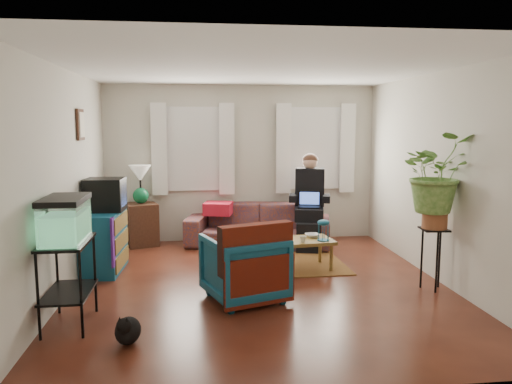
{
  "coord_description": "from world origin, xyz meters",
  "views": [
    {
      "loc": [
        -0.73,
        -5.84,
        1.95
      ],
      "look_at": [
        0.0,
        0.4,
        1.1
      ],
      "focal_mm": 35.0,
      "sensor_mm": 36.0,
      "label": 1
    }
  ],
  "objects": [
    {
      "name": "floor",
      "position": [
        0.0,
        0.0,
        0.0
      ],
      "size": [
        4.5,
        5.0,
        0.01
      ],
      "primitive_type": "cube",
      "color": "#4F2B14",
      "rests_on": "ground"
    },
    {
      "name": "ceiling",
      "position": [
        0.0,
        0.0,
        2.6
      ],
      "size": [
        4.5,
        5.0,
        0.01
      ],
      "primitive_type": "cube",
      "color": "white",
      "rests_on": "wall_back"
    },
    {
      "name": "wall_back",
      "position": [
        0.0,
        2.5,
        1.3
      ],
      "size": [
        4.5,
        0.01,
        2.6
      ],
      "primitive_type": "cube",
      "color": "silver",
      "rests_on": "floor"
    },
    {
      "name": "wall_front",
      "position": [
        0.0,
        -2.5,
        1.3
      ],
      "size": [
        4.5,
        0.01,
        2.6
      ],
      "primitive_type": "cube",
      "color": "silver",
      "rests_on": "floor"
    },
    {
      "name": "wall_left",
      "position": [
        -2.25,
        0.0,
        1.3
      ],
      "size": [
        0.01,
        5.0,
        2.6
      ],
      "primitive_type": "cube",
      "color": "silver",
      "rests_on": "floor"
    },
    {
      "name": "wall_right",
      "position": [
        2.25,
        0.0,
        1.3
      ],
      "size": [
        0.01,
        5.0,
        2.6
      ],
      "primitive_type": "cube",
      "color": "silver",
      "rests_on": "floor"
    },
    {
      "name": "window_left",
      "position": [
        -0.8,
        2.48,
        1.55
      ],
      "size": [
        1.08,
        0.04,
        1.38
      ],
      "primitive_type": "cube",
      "color": "white",
      "rests_on": "wall_back"
    },
    {
      "name": "window_right",
      "position": [
        1.25,
        2.48,
        1.55
      ],
      "size": [
        1.08,
        0.04,
        1.38
      ],
      "primitive_type": "cube",
      "color": "white",
      "rests_on": "wall_back"
    },
    {
      "name": "curtains_left",
      "position": [
        -0.8,
        2.4,
        1.55
      ],
      "size": [
        1.36,
        0.06,
        1.5
      ],
      "primitive_type": "cube",
      "color": "white",
      "rests_on": "wall_back"
    },
    {
      "name": "curtains_right",
      "position": [
        1.25,
        2.4,
        1.55
      ],
      "size": [
        1.36,
        0.06,
        1.5
      ],
      "primitive_type": "cube",
      "color": "white",
      "rests_on": "wall_back"
    },
    {
      "name": "picture_frame",
      "position": [
        -2.21,
        0.85,
        1.95
      ],
      "size": [
        0.04,
        0.32,
        0.4
      ],
      "primitive_type": "cube",
      "color": "#3D2616",
      "rests_on": "wall_left"
    },
    {
      "name": "area_rug",
      "position": [
        0.28,
        1.02,
        0.01
      ],
      "size": [
        2.05,
        1.66,
        0.01
      ],
      "primitive_type": "cube",
      "rotation": [
        0.0,
        0.0,
        0.03
      ],
      "color": "maroon",
      "rests_on": "floor"
    },
    {
      "name": "sofa",
      "position": [
        0.23,
        2.05,
        0.45
      ],
      "size": [
        2.43,
        1.41,
        0.89
      ],
      "primitive_type": "imported",
      "rotation": [
        0.0,
        0.0,
        -0.23
      ],
      "color": "brown",
      "rests_on": "floor"
    },
    {
      "name": "seated_person",
      "position": [
        1.03,
        1.86,
        0.68
      ],
      "size": [
        0.72,
        0.82,
        1.36
      ],
      "primitive_type": null,
      "rotation": [
        0.0,
        0.0,
        -0.23
      ],
      "color": "black",
      "rests_on": "sofa"
    },
    {
      "name": "side_table",
      "position": [
        -1.65,
        2.26,
        0.34
      ],
      "size": [
        0.59,
        0.59,
        0.69
      ],
      "primitive_type": "cube",
      "rotation": [
        0.0,
        0.0,
        0.31
      ],
      "color": "#3A2516",
      "rests_on": "floor"
    },
    {
      "name": "table_lamp",
      "position": [
        -1.65,
        2.26,
        0.98
      ],
      "size": [
        0.44,
        0.44,
        0.63
      ],
      "primitive_type": null,
      "rotation": [
        0.0,
        0.0,
        0.31
      ],
      "color": "white",
      "rests_on": "side_table"
    },
    {
      "name": "dresser",
      "position": [
        -1.99,
        0.84,
        0.41
      ],
      "size": [
        0.5,
        0.92,
        0.81
      ],
      "primitive_type": "cube",
      "rotation": [
        0.0,
        0.0,
        -0.06
      ],
      "color": "#135475",
      "rests_on": "floor"
    },
    {
      "name": "crt_tv",
      "position": [
        -1.97,
        0.92,
        1.03
      ],
      "size": [
        0.52,
        0.48,
        0.43
      ],
      "primitive_type": "cube",
      "rotation": [
        0.0,
        0.0,
        -0.06
      ],
      "color": "black",
      "rests_on": "dresser"
    },
    {
      "name": "aquarium_stand",
      "position": [
        -2.0,
        -0.98,
        0.42
      ],
      "size": [
        0.43,
        0.76,
        0.84
      ],
      "primitive_type": "cube",
      "rotation": [
        0.0,
        0.0,
        0.01
      ],
      "color": "black",
      "rests_on": "floor"
    },
    {
      "name": "aquarium",
      "position": [
        -2.0,
        -0.98,
        1.06
      ],
      "size": [
        0.38,
        0.69,
        0.44
      ],
      "primitive_type": "cube",
      "rotation": [
        0.0,
        0.0,
        0.01
      ],
      "color": "#7FD899",
      "rests_on": "aquarium_stand"
    },
    {
      "name": "black_cat",
      "position": [
        -1.38,
        -1.48,
        0.15
      ],
      "size": [
        0.26,
        0.37,
        0.3
      ],
      "primitive_type": "ellipsoid",
      "rotation": [
        0.0,
        0.0,
        -0.08
      ],
      "color": "black",
      "rests_on": "floor"
    },
    {
      "name": "armchair",
      "position": [
        -0.23,
        -0.46,
        0.41
      ],
      "size": [
        1.0,
        0.97,
        0.82
      ],
      "primitive_type": "imported",
      "rotation": [
        0.0,
        0.0,
        3.48
      ],
      "color": "#125F6C",
      "rests_on": "floor"
    },
    {
      "name": "serape_throw",
      "position": [
        -0.13,
        -0.76,
        0.58
      ],
      "size": [
        0.84,
        0.45,
        0.67
      ],
      "primitive_type": "cube",
      "rotation": [
        0.0,
        0.0,
        0.34
      ],
      "color": "#9E0A0A",
      "rests_on": "armchair"
    },
    {
      "name": "coffee_table",
      "position": [
        0.56,
        0.63,
        0.21
      ],
      "size": [
        1.05,
        0.66,
        0.41
      ],
      "primitive_type": "cube",
      "rotation": [
        0.0,
        0.0,
        0.12
      ],
      "color": "brown",
      "rests_on": "floor"
    },
    {
      "name": "cup_a",
      "position": [
        0.35,
        0.51,
        0.46
      ],
      "size": [
        0.12,
        0.12,
        0.09
      ],
      "primitive_type": "imported",
      "rotation": [
        0.0,
        0.0,
        0.12
      ],
      "color": "white",
      "rests_on": "coffee_table"
    },
    {
      "name": "cup_b",
      "position": [
        0.63,
        0.47,
        0.45
      ],
      "size": [
        0.1,
        0.1,
        0.09
      ],
      "primitive_type": "imported",
      "rotation": [
        0.0,
        0.0,
        0.12
      ],
      "color": "beige",
      "rests_on": "coffee_table"
    },
    {
      "name": "bowl",
      "position": [
        0.82,
        0.75,
        0.44
      ],
      "size": [
        0.22,
        0.22,
        0.05
      ],
      "primitive_type": "imported",
      "rotation": [
        0.0,
        0.0,
        0.12
      ],
      "color": "white",
      "rests_on": "coffee_table"
    },
    {
      "name": "snack_tray",
      "position": [
        0.28,
        0.73,
        0.43
      ],
      "size": [
        0.34,
        0.34,
        0.04
      ],
      "primitive_type": "cylinder",
      "rotation": [
        0.0,
        0.0,
        0.12
      ],
      "color": "#B21414",
      "rests_on": "coffee_table"
    },
    {
      "name": "birdcage",
      "position": [
        0.92,
        0.53,
        0.56
      ],
      "size": [
        0.18,
        0.18,
        0.29
      ],
      "primitive_type": null,
      "rotation": [
        0.0,
        0.0,
        0.12
      ],
      "color": "#115B6B",
      "rests_on": "coffee_table"
    },
    {
      "name": "plant_stand",
      "position": [
        2.02,
        -0.37,
        0.37
      ],
      "size": [
        0.34,
        0.34,
        0.74
      ],
      "primitive_type": "cube",
      "rotation": [
        0.0,
        0.0,
        -0.07
      ],
      "color": "black",
      "rests_on": "floor"
    },
    {
      "name": "potted_plant",
      "position": [
        2.02,
        -0.37,
        1.25
      ],
      "size": [
        0.9,
        0.79,
        0.94
      ],
      "primitive_type": "imported",
      "rotation": [
        0.0,
        0.0,
        -0.07
      ],
      "color": "#599947",
      "rests_on": "plant_stand"
    }
  ]
}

